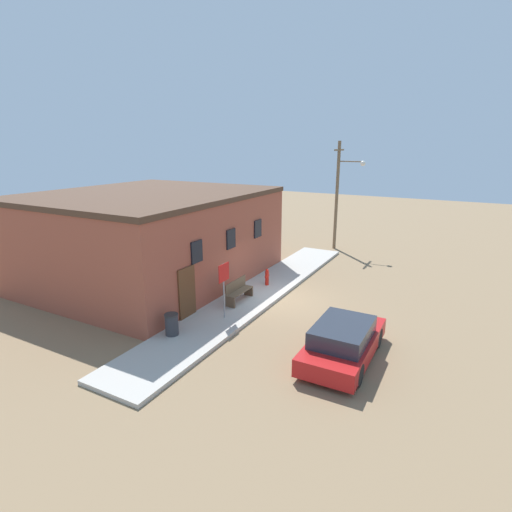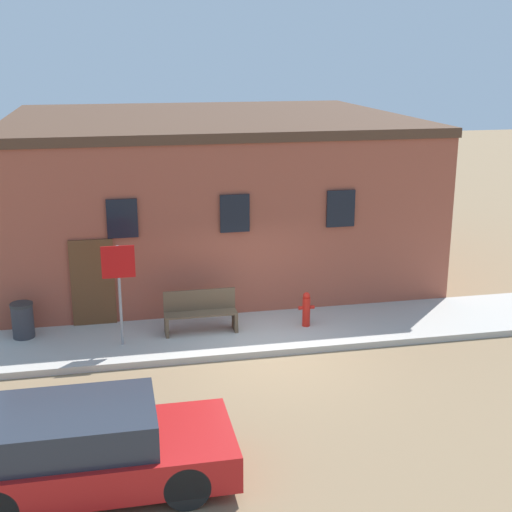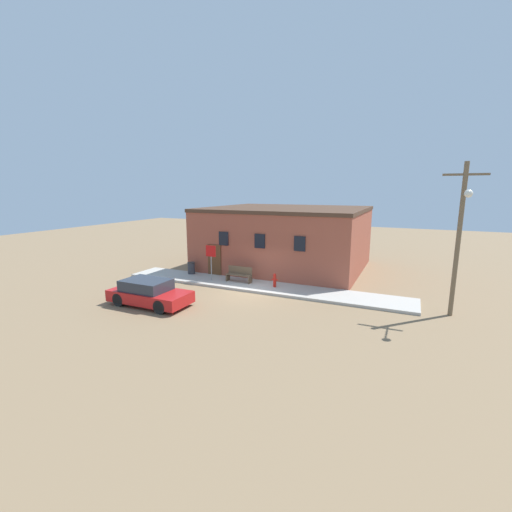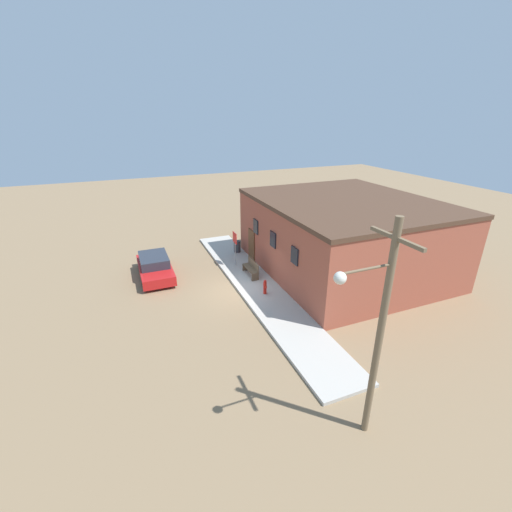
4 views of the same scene
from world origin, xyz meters
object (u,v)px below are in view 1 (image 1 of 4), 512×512
fire_hydrant (267,277)px  parked_car (343,341)px  bench (238,291)px  trash_bin (172,324)px  stop_sign (224,280)px  utility_pole (339,190)px

fire_hydrant → parked_car: bearing=-132.7°
bench → trash_bin: bench is taller
trash_bin → parked_car: (1.54, -5.88, 0.08)m
stop_sign → parked_car: bearing=-97.0°
bench → trash_bin: size_ratio=2.05×
utility_pole → parked_car: size_ratio=1.66×
fire_hydrant → bench: 2.46m
trash_bin → utility_pole: bearing=-4.8°
fire_hydrant → utility_pole: size_ratio=0.12×
fire_hydrant → utility_pole: bearing=-4.2°
fire_hydrant → stop_sign: stop_sign is taller
fire_hydrant → trash_bin: fire_hydrant is taller
trash_bin → stop_sign: bearing=-22.2°
stop_sign → utility_pole: bearing=-1.8°
stop_sign → parked_car: size_ratio=0.53×
trash_bin → utility_pole: (15.48, -1.29, 3.36)m
fire_hydrant → utility_pole: (9.09, -0.66, 3.36)m
fire_hydrant → parked_car: 7.15m
utility_pole → fire_hydrant: bearing=175.8°
bench → utility_pole: bearing=-4.1°
stop_sign → bench: bearing=13.3°
utility_pole → stop_sign: bearing=178.2°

